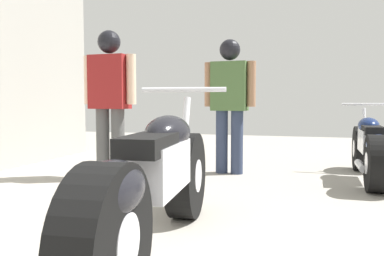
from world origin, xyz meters
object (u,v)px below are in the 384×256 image
at_px(motorcycle_black_naked, 370,149).
at_px(mechanic_with_helmet, 230,94).
at_px(mechanic_in_blue, 110,90).
at_px(motorcycle_maroon_cruiser, 155,184).

bearing_deg(motorcycle_black_naked, mechanic_with_helmet, 179.08).
bearing_deg(mechanic_in_blue, mechanic_with_helmet, 26.66).
bearing_deg(motorcycle_black_naked, mechanic_in_blue, -167.90).
height_order(motorcycle_black_naked, mechanic_in_blue, mechanic_in_blue).
xyz_separation_m(motorcycle_maroon_cruiser, mechanic_in_blue, (-1.45, 2.21, 0.63)).
relative_size(motorcycle_maroon_cruiser, motorcycle_black_naked, 1.15).
bearing_deg(mechanic_with_helmet, motorcycle_black_naked, -0.92).
height_order(motorcycle_maroon_cruiser, mechanic_with_helmet, mechanic_with_helmet).
height_order(motorcycle_black_naked, mechanic_with_helmet, mechanic_with_helmet).
distance_m(motorcycle_maroon_cruiser, motorcycle_black_naked, 3.29).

